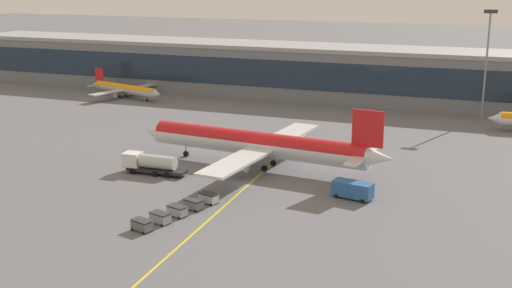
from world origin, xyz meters
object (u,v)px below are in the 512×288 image
(lavatory_truck, at_px, (352,189))
(baggage_cart_1, at_px, (160,218))
(fuel_tanker, at_px, (150,163))
(baggage_cart_0, at_px, (142,225))
(baggage_cart_2, at_px, (177,211))
(baggage_cart_4, at_px, (209,198))
(commuter_jet_far, at_px, (125,89))
(main_airliner, at_px, (258,144))
(baggage_cart_3, at_px, (193,204))

(lavatory_truck, relative_size, baggage_cart_1, 2.06)
(fuel_tanker, distance_m, baggage_cart_0, 24.36)
(baggage_cart_2, distance_m, baggage_cart_4, 6.40)
(baggage_cart_1, distance_m, commuter_jet_far, 91.06)
(main_airliner, xyz_separation_m, baggage_cart_3, (-1.08, -22.16, -3.23))
(baggage_cart_3, bearing_deg, baggage_cart_1, -105.91)
(baggage_cart_3, bearing_deg, commuter_jet_far, 128.07)
(fuel_tanker, distance_m, baggage_cart_3, 18.60)
(baggage_cart_2, height_order, baggage_cart_4, same)
(main_airliner, distance_m, fuel_tanker, 18.01)
(main_airliner, height_order, commuter_jet_far, main_airliner)
(baggage_cart_0, distance_m, baggage_cart_4, 12.80)
(main_airliner, bearing_deg, baggage_cart_2, -94.43)
(baggage_cart_2, relative_size, commuter_jet_far, 0.12)
(baggage_cart_4, bearing_deg, baggage_cart_1, -105.91)
(baggage_cart_0, xyz_separation_m, baggage_cart_4, (3.51, 12.31, 0.00))
(lavatory_truck, height_order, baggage_cart_0, lavatory_truck)
(main_airliner, distance_m, commuter_jet_far, 71.86)
(baggage_cart_2, xyz_separation_m, baggage_cart_4, (1.75, 6.15, 0.00))
(fuel_tanker, relative_size, baggage_cart_3, 3.66)
(main_airliner, relative_size, baggage_cart_1, 15.54)
(fuel_tanker, bearing_deg, baggage_cart_3, -41.72)
(baggage_cart_2, xyz_separation_m, commuter_jet_far, (-52.86, 71.68, 1.52))
(baggage_cart_2, height_order, commuter_jet_far, commuter_jet_far)
(main_airliner, height_order, baggage_cart_0, main_airliner)
(baggage_cart_4, bearing_deg, baggage_cart_0, -105.91)
(fuel_tanker, xyz_separation_m, baggage_cart_0, (11.23, -21.59, -0.96))
(main_airliner, bearing_deg, baggage_cart_3, -92.78)
(baggage_cart_0, bearing_deg, baggage_cart_1, 74.09)
(commuter_jet_far, bearing_deg, baggage_cart_0, -56.71)
(baggage_cart_1, relative_size, baggage_cart_2, 1.00)
(lavatory_truck, bearing_deg, baggage_cart_3, -147.46)
(baggage_cart_0, xyz_separation_m, baggage_cart_1, (0.88, 3.08, 0.00))
(fuel_tanker, distance_m, commuter_jet_far, 68.94)
(baggage_cart_2, bearing_deg, baggage_cart_4, 74.09)
(baggage_cart_0, relative_size, baggage_cart_2, 1.00)
(lavatory_truck, xyz_separation_m, baggage_cart_2, (-20.17, -15.39, -0.64))
(fuel_tanker, height_order, baggage_cart_1, fuel_tanker)
(main_airliner, height_order, lavatory_truck, main_airliner)
(fuel_tanker, relative_size, baggage_cart_2, 3.66)
(lavatory_truck, relative_size, baggage_cart_2, 2.06)
(baggage_cart_0, bearing_deg, lavatory_truck, 44.50)
(main_airliner, xyz_separation_m, baggage_cart_0, (-3.71, -31.40, -3.23))
(baggage_cart_0, bearing_deg, commuter_jet_far, 123.29)
(commuter_jet_far, bearing_deg, main_airliner, -40.27)
(lavatory_truck, xyz_separation_m, baggage_cart_4, (-18.42, -9.24, -0.64))
(lavatory_truck, distance_m, baggage_cart_2, 25.38)
(fuel_tanker, relative_size, baggage_cart_4, 3.66)
(main_airliner, relative_size, baggage_cart_2, 15.54)
(fuel_tanker, xyz_separation_m, baggage_cart_2, (12.98, -15.44, -0.96))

